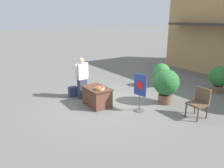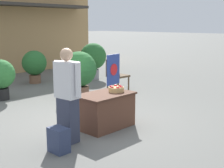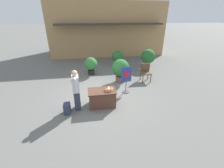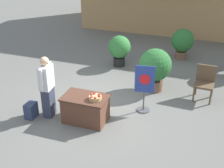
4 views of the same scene
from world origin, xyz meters
name	(u,v)px [view 2 (image 2 of 4)]	position (x,y,z in m)	size (l,w,h in m)	color
ground_plane	(84,120)	(0.00, 0.00, 0.00)	(120.00, 120.00, 0.00)	slate
display_table	(105,110)	(-0.02, -0.69, 0.36)	(1.16, 0.74, 0.71)	brown
apple_basket	(116,89)	(0.28, -0.73, 0.77)	(0.32, 0.32, 0.13)	tan
person_visitor	(67,95)	(-1.04, -0.78, 0.86)	(0.30, 0.61, 1.69)	#33384C
backpack	(59,140)	(-1.45, -1.03, 0.21)	(0.24, 0.34, 0.42)	#2D3856
poster_board	(113,79)	(1.28, 0.30, 0.72)	(0.53, 0.36, 1.34)	#4C4C51
patio_chair	(116,73)	(2.77, 1.60, 0.57)	(0.57, 0.57, 1.00)	brown
potted_plant_near_left	(93,57)	(3.73, 3.66, 0.83)	(1.00, 1.00, 1.37)	gray
potted_plant_far_right	(79,71)	(1.28, 1.62, 0.78)	(0.99, 0.99, 1.34)	brown
potted_plant_near_right	(34,64)	(1.69, 4.54, 0.69)	(0.87, 0.87, 1.17)	brown
potted_plant_far_left	(0,76)	(-0.34, 3.07, 0.67)	(0.81, 0.81, 1.13)	black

